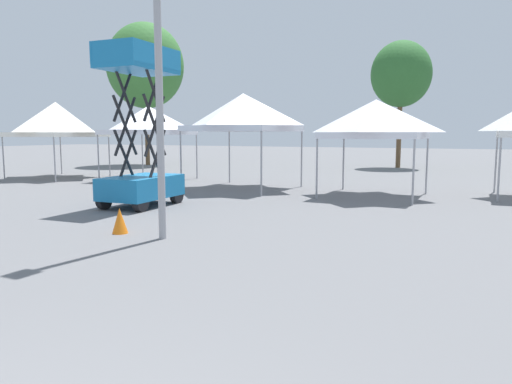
# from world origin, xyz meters

# --- Properties ---
(canopy_tent_far_left) EXTENTS (3.37, 3.37, 3.46)m
(canopy_tent_far_left) POSITION_xyz_m (-15.43, 15.07, 2.67)
(canopy_tent_far_left) COLOR #9E9EA3
(canopy_tent_far_left) RESTS_ON ground
(canopy_tent_left_of_center) EXTENTS (3.25, 3.25, 3.20)m
(canopy_tent_left_of_center) POSITION_xyz_m (-10.89, 15.95, 2.59)
(canopy_tent_left_of_center) COLOR #9E9EA3
(canopy_tent_left_of_center) RESTS_ON ground
(canopy_tent_behind_left) EXTENTS (3.58, 3.58, 3.46)m
(canopy_tent_behind_left) POSITION_xyz_m (-5.69, 14.82, 2.78)
(canopy_tent_behind_left) COLOR #9E9EA3
(canopy_tent_behind_left) RESTS_ON ground
(canopy_tent_behind_center) EXTENTS (3.06, 3.06, 3.09)m
(canopy_tent_behind_center) POSITION_xyz_m (-0.90, 14.71, 2.47)
(canopy_tent_behind_center) COLOR #9E9EA3
(canopy_tent_behind_center) RESTS_ON ground
(scissor_lift) EXTENTS (1.52, 2.37, 4.35)m
(scissor_lift) POSITION_xyz_m (-6.27, 9.74, 1.29)
(scissor_lift) COLOR black
(scissor_lift) RESTS_ON ground
(light_pole_near_lift) EXTENTS (0.36, 0.36, 7.63)m
(light_pole_near_lift) POSITION_xyz_m (-3.20, 6.57, 4.37)
(light_pole_near_lift) COLOR #9E9EA3
(light_pole_near_lift) RESTS_ON ground
(tree_behind_tents_right) EXTENTS (4.88, 4.88, 9.01)m
(tree_behind_tents_right) POSITION_xyz_m (-17.60, 24.27, 6.32)
(tree_behind_tents_right) COLOR brown
(tree_behind_tents_right) RESTS_ON ground
(tree_behind_tents_center) EXTENTS (3.50, 3.50, 7.43)m
(tree_behind_tents_center) POSITION_xyz_m (-2.45, 28.74, 5.48)
(tree_behind_tents_center) COLOR brown
(tree_behind_tents_center) RESTS_ON ground
(traffic_cone_lot_center) EXTENTS (0.32, 0.32, 0.52)m
(traffic_cone_lot_center) POSITION_xyz_m (-4.27, 6.58, 0.26)
(traffic_cone_lot_center) COLOR orange
(traffic_cone_lot_center) RESTS_ON ground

